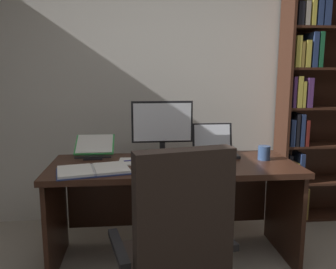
{
  "coord_description": "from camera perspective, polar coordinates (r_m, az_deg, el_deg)",
  "views": [
    {
      "loc": [
        -0.47,
        -1.13,
        1.38
      ],
      "look_at": [
        -0.24,
        1.21,
        0.97
      ],
      "focal_mm": 36.79,
      "sensor_mm": 36.0,
      "label": 1
    }
  ],
  "objects": [
    {
      "name": "wall_back",
      "position": [
        3.31,
        2.58,
        8.36
      ],
      "size": [
        5.09,
        0.12,
        2.58
      ],
      "primitive_type": "cube",
      "color": "beige",
      "rests_on": "ground"
    },
    {
      "name": "desk",
      "position": [
        2.62,
        0.72,
        -8.62
      ],
      "size": [
        1.76,
        0.7,
        0.75
      ],
      "color": "#381E14",
      "rests_on": "ground"
    },
    {
      "name": "bookshelf",
      "position": [
        3.51,
        23.31,
        4.42
      ],
      "size": [
        0.87,
        0.29,
        2.15
      ],
      "color": "#381E14",
      "rests_on": "ground"
    },
    {
      "name": "office_chair",
      "position": [
        1.88,
        1.33,
        -20.04
      ],
      "size": [
        0.68,
        0.6,
        1.05
      ],
      "rotation": [
        0.0,
        0.0,
        0.22
      ],
      "color": "black",
      "rests_on": "ground"
    },
    {
      "name": "monitor",
      "position": [
        2.65,
        -0.96,
        0.96
      ],
      "size": [
        0.47,
        0.16,
        0.43
      ],
      "color": "black",
      "rests_on": "desk"
    },
    {
      "name": "laptop",
      "position": [
        2.75,
        7.72,
        -2.31
      ],
      "size": [
        0.33,
        0.28,
        0.24
      ],
      "color": "black",
      "rests_on": "desk"
    },
    {
      "name": "keyboard",
      "position": [
        2.36,
        -0.27,
        -5.24
      ],
      "size": [
        0.42,
        0.15,
        0.02
      ],
      "primitive_type": "cube",
      "color": "black",
      "rests_on": "desk"
    },
    {
      "name": "computer_mouse",
      "position": [
        2.41,
        6.88,
        -4.84
      ],
      "size": [
        0.06,
        0.1,
        0.04
      ],
      "primitive_type": "ellipsoid",
      "color": "black",
      "rests_on": "desk"
    },
    {
      "name": "reading_stand_with_book",
      "position": [
        2.75,
        -12.06,
        -1.93
      ],
      "size": [
        0.3,
        0.28,
        0.15
      ],
      "color": "black",
      "rests_on": "desk"
    },
    {
      "name": "open_binder",
      "position": [
        2.32,
        -12.27,
        -5.77
      ],
      "size": [
        0.52,
        0.38,
        0.02
      ],
      "rotation": [
        0.0,
        0.0,
        0.22
      ],
      "color": "navy",
      "rests_on": "desk"
    },
    {
      "name": "notepad",
      "position": [
        2.53,
        -6.44,
        -4.47
      ],
      "size": [
        0.16,
        0.22,
        0.01
      ],
      "primitive_type": "cube",
      "rotation": [
        0.0,
        0.0,
        -0.06
      ],
      "color": "silver",
      "rests_on": "desk"
    },
    {
      "name": "pen",
      "position": [
        2.52,
        -5.99,
        -4.27
      ],
      "size": [
        0.14,
        0.05,
        0.01
      ],
      "primitive_type": "cylinder",
      "rotation": [
        0.0,
        1.57,
        0.31
      ],
      "color": "navy",
      "rests_on": "notepad"
    },
    {
      "name": "coffee_mug",
      "position": [
        2.67,
        15.62,
        -2.95
      ],
      "size": [
        0.09,
        0.09,
        0.11
      ],
      "primitive_type": "cylinder",
      "color": "#334C7A",
      "rests_on": "desk"
    }
  ]
}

